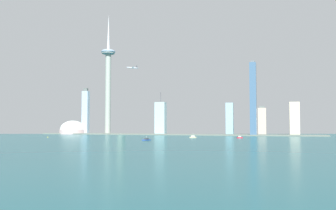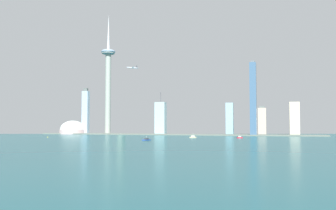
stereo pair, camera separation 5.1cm
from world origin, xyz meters
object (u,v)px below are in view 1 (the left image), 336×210
object	(u,v)px
skyscraper_3	(121,110)
skyscraper_6	(161,118)
skyscraper_4	(253,99)
airplane	(132,68)
channel_buoy_0	(48,137)
skyscraper_0	(262,121)
skyscraper_2	(230,119)
observation_tower	(108,77)
skyscraper_1	(295,119)
boat_0	(193,137)
stadium_dome	(73,130)
boat_2	(146,140)
boat_1	(240,137)
skyscraper_5	(86,112)

from	to	relation	value
skyscraper_3	skyscraper_6	bearing A→B (deg)	-24.74
skyscraper_4	airplane	distance (m)	299.03
channel_buoy_0	skyscraper_0	bearing A→B (deg)	37.89
skyscraper_2	skyscraper_3	distance (m)	308.93
observation_tower	skyscraper_1	bearing A→B (deg)	4.89
observation_tower	skyscraper_0	bearing A→B (deg)	6.76
skyscraper_3	skyscraper_6	world-z (taller)	skyscraper_3
skyscraper_3	boat_0	distance (m)	379.98
stadium_dome	skyscraper_3	size ratio (longest dim) A/B	0.52
channel_buoy_0	airplane	xyz separation A→B (m)	(95.35, 200.90, 163.63)
boat_0	skyscraper_0	bearing A→B (deg)	4.96
boat_2	airplane	xyz separation A→B (m)	(-133.62, 257.72, 163.60)
stadium_dome	boat_2	world-z (taller)	stadium_dome
skyscraper_4	boat_2	xyz separation A→B (m)	(-152.42, -292.44, -83.61)
skyscraper_4	boat_2	bearing A→B (deg)	-117.53
boat_2	skyscraper_1	bearing A→B (deg)	-20.40
observation_tower	skyscraper_2	size ratio (longest dim) A/B	3.96
skyscraper_1	skyscraper_2	size ratio (longest dim) A/B	0.98
skyscraper_4	skyscraper_2	bearing A→B (deg)	127.29
skyscraper_4	boat_0	distance (m)	212.33
skyscraper_6	skyscraper_0	bearing A→B (deg)	9.70
skyscraper_2	boat_2	world-z (taller)	skyscraper_2
skyscraper_0	skyscraper_6	bearing A→B (deg)	-170.30
skyscraper_3	boat_1	distance (m)	437.94
skyscraper_0	skyscraper_5	xyz separation A→B (m)	(-460.34, -55.07, 25.27)
observation_tower	boat_0	world-z (taller)	observation_tower
stadium_dome	boat_0	bearing A→B (deg)	-25.53
skyscraper_1	boat_0	bearing A→B (deg)	-130.07
skyscraper_2	stadium_dome	bearing A→B (deg)	-170.19
skyscraper_6	boat_0	size ratio (longest dim) A/B	7.40
skyscraper_2	boat_2	size ratio (longest dim) A/B	4.68
skyscraper_6	boat_2	world-z (taller)	skyscraper_6
boat_2	skyscraper_4	bearing A→B (deg)	-13.76
skyscraper_0	boat_2	distance (m)	404.57
skyscraper_4	skyscraper_6	distance (m)	240.42
skyscraper_5	boat_2	bearing A→B (deg)	-46.85
skyscraper_4	channel_buoy_0	bearing A→B (deg)	-148.29
skyscraper_5	channel_buoy_0	xyz separation A→B (m)	(62.71, -254.39, -58.14)
stadium_dome	airplane	bearing A→B (deg)	-14.13
skyscraper_6	skyscraper_3	bearing A→B (deg)	155.26
skyscraper_5	boat_1	xyz separation A→B (m)	(427.90, -169.27, -58.02)
boat_1	boat_2	xyz separation A→B (m)	(-136.21, -141.93, -0.09)
observation_tower	boat_2	distance (m)	421.66
stadium_dome	skyscraper_0	world-z (taller)	skyscraper_0
observation_tower	skyscraper_0	xyz separation A→B (m)	(398.13, 47.22, -119.93)
boat_1	channel_buoy_0	xyz separation A→B (m)	(-365.18, -85.12, -0.12)
observation_tower	boat_1	distance (m)	434.06
skyscraper_6	airplane	world-z (taller)	airplane
stadium_dome	skyscraper_6	bearing A→B (deg)	3.95
skyscraper_6	boat_0	world-z (taller)	skyscraper_6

